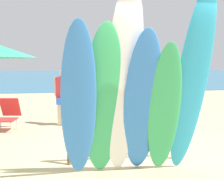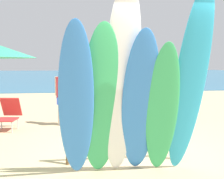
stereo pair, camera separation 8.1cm
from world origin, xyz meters
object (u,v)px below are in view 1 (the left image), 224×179
surfboard_blue_0 (79,105)px  surfboard_green_1 (103,104)px  surfboard_white_2 (124,85)px  beachgoer_photographing (64,93)px  beachgoer_midbeach (172,94)px  surfboard_blue_3 (142,105)px  beach_chair_red (8,113)px  distant_boat (93,78)px  surfboard_green_4 (164,111)px  surfboard_rack (125,134)px  surfboard_teal_5 (191,86)px

surfboard_blue_0 → surfboard_green_1: size_ratio=1.02×
surfboard_white_2 → beachgoer_photographing: surfboard_white_2 is taller
surfboard_white_2 → beachgoer_midbeach: (1.76, 2.66, -0.49)m
surfboard_blue_3 → beach_chair_red: bearing=133.8°
surfboard_green_1 → distant_boat: (1.11, 21.65, -1.01)m
beach_chair_red → distant_boat: beach_chair_red is taller
surfboard_blue_0 → surfboard_green_1: same height
surfboard_green_1 → surfboard_blue_3: 0.58m
surfboard_green_4 → surfboard_white_2: bearing=-174.7°
surfboard_blue_3 → beachgoer_midbeach: bearing=63.2°
surfboard_green_4 → distant_boat: surfboard_green_4 is taller
surfboard_rack → beachgoer_midbeach: size_ratio=1.29×
surfboard_rack → beachgoer_photographing: (-1.19, 2.73, 0.41)m
surfboard_white_2 → distant_boat: (0.82, 21.68, -1.28)m
surfboard_green_4 → beach_chair_red: surfboard_green_4 is taller
distant_boat → surfboard_teal_5: bearing=-89.5°
surfboard_blue_0 → beach_chair_red: (-1.82, 3.21, -0.71)m
surfboard_rack → surfboard_blue_3: bearing=-76.7°
surfboard_rack → beachgoer_midbeach: (1.62, 2.03, 0.42)m
surfboard_rack → surfboard_teal_5: 1.43m
beachgoer_midbeach → surfboard_green_1: bearing=71.1°
beachgoer_photographing → beach_chair_red: bearing=-141.5°
beach_chair_red → distant_boat: (3.28, 18.54, -0.30)m
surfboard_blue_3 → surfboard_green_1: bearing=-178.5°
surfboard_blue_3 → surfboard_green_4: size_ratio=1.09×
beachgoer_photographing → surfboard_green_1: bearing=-47.3°
surfboard_green_4 → beach_chair_red: (-3.08, 3.14, -0.58)m
beachgoer_midbeach → beachgoer_photographing: (-2.81, 0.69, -0.02)m
distant_boat → surfboard_blue_3: bearing=-91.4°
surfboard_blue_3 → beach_chair_red: size_ratio=2.80×
surfboard_rack → surfboard_teal_5: surfboard_teal_5 is taller
surfboard_white_2 → surfboard_green_1: bearing=169.0°
surfboard_white_2 → beach_chair_red: surfboard_white_2 is taller
surfboard_rack → surfboard_green_1: size_ratio=0.87×
surfboard_rack → beach_chair_red: beach_chair_red is taller
surfboard_blue_0 → surfboard_green_4: 1.28m
surfboard_rack → surfboard_green_1: 0.98m
surfboard_green_1 → beachgoer_photographing: surfboard_green_1 is taller
surfboard_green_4 → beachgoer_midbeach: bearing=72.2°
beachgoer_photographing → surfboard_white_2: bearing=-42.8°
distant_boat → surfboard_green_4: bearing=-90.5°
surfboard_teal_5 → beachgoer_photographing: bearing=115.8°
surfboard_blue_3 → surfboard_rack: bearing=105.7°
surfboard_green_1 → distant_boat: 21.70m
surfboard_blue_3 → distant_boat: surfboard_blue_3 is taller
beachgoer_photographing → beach_chair_red: size_ratio=1.90×
surfboard_blue_3 → beachgoer_photographing: size_ratio=1.47×
surfboard_white_2 → surfboard_teal_5: (0.99, -0.08, -0.01)m
surfboard_white_2 → beachgoer_photographing: (-1.05, 3.35, -0.51)m
surfboard_blue_3 → beachgoer_photographing: (-1.33, 3.33, -0.20)m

